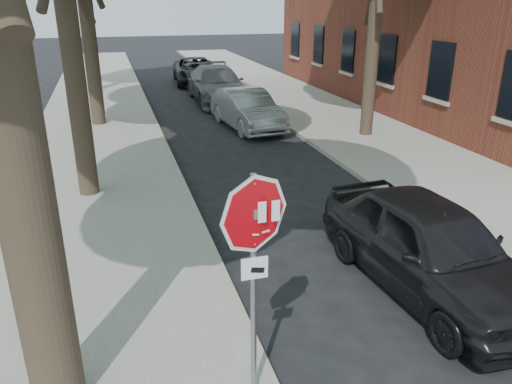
% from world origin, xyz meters
% --- Properties ---
extents(sidewalk_left, '(4.00, 55.00, 0.12)m').
position_xyz_m(sidewalk_left, '(-2.50, 12.00, 0.06)').
color(sidewalk_left, gray).
rests_on(sidewalk_left, ground).
extents(sidewalk_right, '(4.00, 55.00, 0.12)m').
position_xyz_m(sidewalk_right, '(6.00, 12.00, 0.06)').
color(sidewalk_right, gray).
rests_on(sidewalk_right, ground).
extents(curb_left, '(0.12, 55.00, 0.13)m').
position_xyz_m(curb_left, '(-0.45, 12.00, 0.07)').
color(curb_left, '#9E9384').
rests_on(curb_left, ground).
extents(curb_right, '(0.12, 55.00, 0.13)m').
position_xyz_m(curb_right, '(3.95, 12.00, 0.07)').
color(curb_right, '#9E9384').
rests_on(curb_right, ground).
extents(stop_sign, '(0.76, 0.34, 2.61)m').
position_xyz_m(stop_sign, '(-0.70, -0.03, 1.95)').
color(stop_sign, gray).
rests_on(stop_sign, sidewalk_left).
extents(car_a, '(2.04, 4.43, 1.47)m').
position_xyz_m(car_a, '(2.54, 1.50, 0.74)').
color(car_a, black).
rests_on(car_a, ground).
extents(car_b, '(1.86, 4.19, 1.34)m').
position_xyz_m(car_b, '(2.60, 12.30, 0.67)').
color(car_b, gray).
rests_on(car_b, ground).
extents(car_c, '(2.20, 5.25, 1.52)m').
position_xyz_m(car_c, '(2.60, 17.24, 0.76)').
color(car_c, '#4C4C51').
rests_on(car_c, ground).
extents(car_d, '(2.58, 4.98, 1.34)m').
position_xyz_m(car_d, '(2.60, 22.56, 0.67)').
color(car_d, black).
rests_on(car_d, ground).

